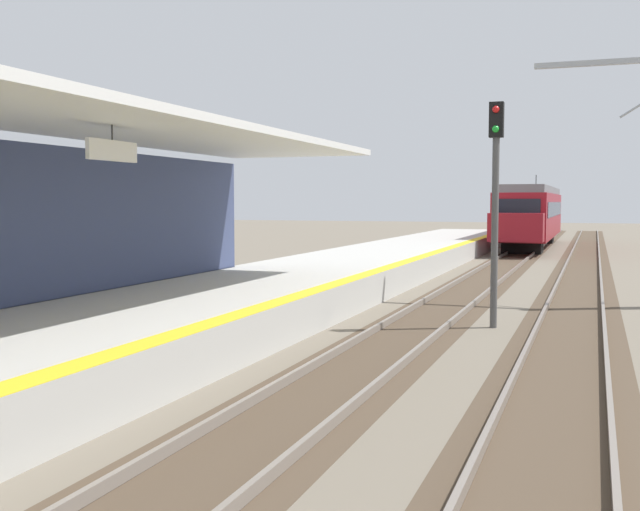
% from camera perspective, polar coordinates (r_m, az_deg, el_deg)
% --- Properties ---
extents(station_platform, '(5.00, 80.00, 0.91)m').
position_cam_1_polar(station_platform, '(18.78, -6.40, -3.56)').
color(station_platform, '#B7B5AD').
rests_on(station_platform, ground).
extents(track_pair_nearest_platform, '(2.34, 120.00, 0.16)m').
position_cam_1_polar(track_pair_nearest_platform, '(21.23, 9.26, -3.80)').
color(track_pair_nearest_platform, '#4C3D2D').
rests_on(track_pair_nearest_platform, ground).
extents(track_pair_middle, '(2.34, 120.00, 0.16)m').
position_cam_1_polar(track_pair_middle, '(20.88, 18.49, -4.09)').
color(track_pair_middle, '#4C3D2D').
rests_on(track_pair_middle, ground).
extents(approaching_train, '(2.93, 19.60, 4.76)m').
position_cam_1_polar(approaching_train, '(50.31, 15.52, 3.05)').
color(approaching_train, maroon).
rests_on(approaching_train, ground).
extents(rail_signal_post, '(0.32, 0.34, 5.20)m').
position_cam_1_polar(rail_signal_post, '(18.00, 13.01, 4.79)').
color(rail_signal_post, '#4C4C4C').
rests_on(rail_signal_post, ground).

